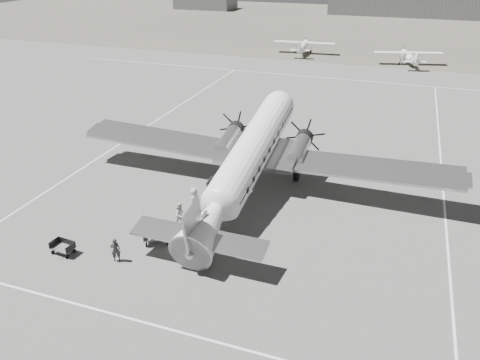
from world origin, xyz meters
name	(u,v)px	position (x,y,z in m)	size (l,w,h in m)	color
ground	(276,207)	(0.00, 0.00, 0.00)	(260.00, 260.00, 0.00)	slate
taxi_line_near	(201,338)	(0.00, -14.00, 0.01)	(60.00, 0.15, 0.01)	white
taxi_line_right	(447,236)	(12.00, 0.00, 0.01)	(0.15, 80.00, 0.01)	white
taxi_line_left	(136,134)	(-18.00, 10.00, 0.01)	(0.15, 60.00, 0.01)	white
taxi_line_horizon	(348,80)	(0.00, 40.00, 0.01)	(90.00, 0.15, 0.01)	white
grass_infield	(379,26)	(0.00, 95.00, 0.00)	(260.00, 90.00, 0.01)	#59574B
hangar_main	(405,3)	(5.00, 120.00, 3.30)	(42.00, 14.00, 6.60)	slate
shed_secondary	(206,2)	(-55.00, 115.00, 2.00)	(18.00, 10.00, 4.00)	#5F5F5F
dc3_airliner	(249,159)	(-2.59, 1.21, 3.02)	(31.70, 21.99, 6.04)	#B3B3B5
light_plane_left	(303,47)	(-10.42, 56.10, 1.17)	(11.27, 9.14, 2.34)	white
light_plane_right	(409,58)	(7.96, 53.00, 1.15)	(11.13, 9.03, 2.31)	white
baggage_cart_near	(157,236)	(-6.15, -7.18, 0.51)	(1.79, 1.26, 1.01)	#5F5F5F
baggage_cart_far	(63,248)	(-11.19, -10.27, 0.42)	(1.49, 1.06, 0.84)	#5F5F5F
ground_crew	(115,250)	(-7.56, -9.81, 0.80)	(0.59, 0.39, 1.61)	#2C2C2C
ramp_agent	(181,214)	(-5.54, -4.77, 0.92)	(0.89, 0.70, 1.84)	silver
passenger	(194,200)	(-5.47, -2.72, 0.97)	(0.95, 0.62, 1.94)	#B8B8B6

